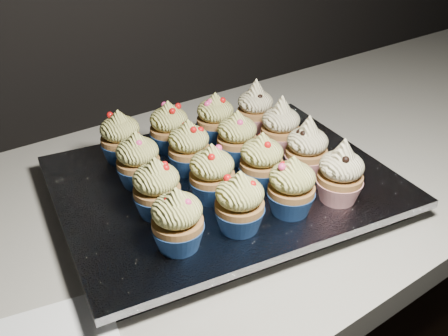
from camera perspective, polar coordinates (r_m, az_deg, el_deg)
name	(u,v)px	position (r m, az deg, el deg)	size (l,w,h in m)	color
worktop	(197,201)	(0.78, -3.10, -3.74)	(2.44, 0.64, 0.04)	beige
baking_tray	(224,190)	(0.75, 0.00, -2.57)	(0.44, 0.33, 0.02)	black
foil_lining	(224,181)	(0.74, 0.00, -1.47)	(0.47, 0.37, 0.01)	silver
cupcake_0	(177,221)	(0.59, -5.34, -6.02)	(0.06, 0.06, 0.08)	navy
cupcake_1	(240,203)	(0.61, 1.79, -4.06)	(0.06, 0.06, 0.08)	navy
cupcake_2	(291,187)	(0.65, 7.72, -2.20)	(0.06, 0.06, 0.08)	navy
cupcake_3	(340,174)	(0.68, 13.16, -0.70)	(0.06, 0.06, 0.10)	#A6171A
cupcake_4	(157,189)	(0.65, -7.69, -2.35)	(0.06, 0.06, 0.08)	navy
cupcake_5	(212,174)	(0.67, -1.38, -0.71)	(0.06, 0.06, 0.08)	navy
cupcake_6	(262,162)	(0.70, 4.31, 0.70)	(0.06, 0.06, 0.08)	navy
cupcake_7	(307,149)	(0.74, 9.43, 2.14)	(0.06, 0.06, 0.10)	#A6171A
cupcake_8	(138,161)	(0.71, -9.78, 0.84)	(0.06, 0.06, 0.08)	navy
cupcake_9	(189,148)	(0.74, -4.03, 2.30)	(0.06, 0.06, 0.08)	navy
cupcake_10	(237,138)	(0.76, 1.49, 3.42)	(0.06, 0.06, 0.08)	navy
cupcake_11	(280,127)	(0.80, 6.47, 4.65)	(0.06, 0.06, 0.10)	#A6171A
cupcake_12	(121,138)	(0.78, -11.73, 3.41)	(0.06, 0.06, 0.08)	navy
cupcake_13	(169,128)	(0.80, -6.27, 4.57)	(0.06, 0.06, 0.08)	navy
cupcake_14	(215,119)	(0.82, -0.99, 5.63)	(0.06, 0.06, 0.08)	navy
cupcake_15	(255,109)	(0.86, 3.59, 6.76)	(0.06, 0.06, 0.10)	#A6171A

